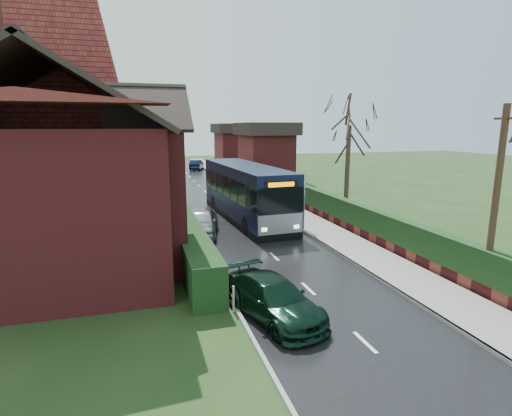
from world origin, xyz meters
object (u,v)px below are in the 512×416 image
object	(u,v)px
car_silver	(201,222)
telegraph_pole	(495,204)
car_green	(273,298)
bus	(246,192)
brick_house	(75,164)
bus_stop_sign	(304,199)

from	to	relation	value
car_silver	telegraph_pole	world-z (taller)	telegraph_pole
car_green	bus	bearing A→B (deg)	64.54
car_silver	bus	bearing A→B (deg)	55.96
car_silver	car_green	size ratio (longest dim) A/B	1.02
telegraph_pole	bus	bearing A→B (deg)	110.20
brick_house	car_silver	xyz separation A→B (m)	(6.04, 2.13, -3.62)
brick_house	bus_stop_sign	xyz separation A→B (m)	(11.93, 1.22, -2.43)
brick_house	telegraph_pole	bearing A→B (deg)	-32.48
bus	telegraph_pole	world-z (taller)	telegraph_pole
car_green	telegraph_pole	world-z (taller)	telegraph_pole
brick_house	bus_stop_sign	bearing A→B (deg)	5.86
car_silver	brick_house	bearing A→B (deg)	-147.55
brick_house	car_silver	bearing A→B (deg)	19.44
car_silver	telegraph_pole	bearing A→B (deg)	-40.25
car_green	telegraph_pole	xyz separation A→B (m)	(7.80, -0.74, 2.82)
bus_stop_sign	telegraph_pole	bearing A→B (deg)	-58.71
bus	telegraph_pole	xyz separation A→B (m)	(5.00, -14.64, 1.68)
brick_house	bus	xyz separation A→B (m)	(9.54, 5.39, -2.60)
car_silver	car_green	distance (m)	10.66
car_green	bus_stop_sign	xyz separation A→B (m)	(5.20, 9.73, 1.31)
bus	car_silver	size ratio (longest dim) A/B	2.68
telegraph_pole	brick_house	bearing A→B (deg)	148.87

